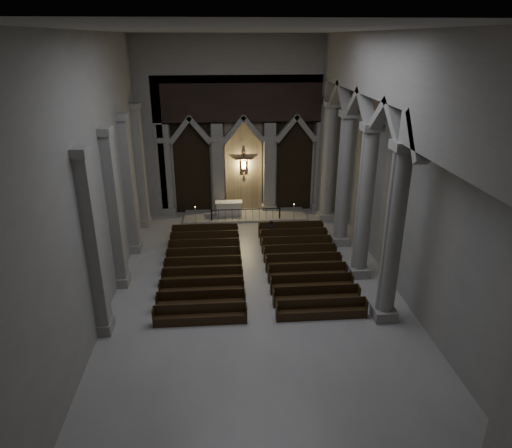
{
  "coord_description": "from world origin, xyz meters",
  "views": [
    {
      "loc": [
        -1.6,
        -19.42,
        11.72
      ],
      "look_at": [
        0.18,
        3.0,
        2.5
      ],
      "focal_mm": 32.0,
      "sensor_mm": 36.0,
      "label": 1
    }
  ],
  "objects_px": {
    "pews": "(254,267)",
    "candle_stand_left": "(196,220)",
    "candle_stand_right": "(294,218)",
    "worshipper": "(271,231)",
    "altar_rail": "(246,213)",
    "altar": "(229,208)"
  },
  "relations": [
    {
      "from": "pews",
      "to": "candle_stand_left",
      "type": "bearing_deg",
      "value": 116.41
    },
    {
      "from": "candle_stand_right",
      "to": "pews",
      "type": "distance_m",
      "value": 7.36
    },
    {
      "from": "candle_stand_right",
      "to": "worshipper",
      "type": "height_order",
      "value": "candle_stand_right"
    },
    {
      "from": "altar_rail",
      "to": "candle_stand_right",
      "type": "distance_m",
      "value": 3.28
    },
    {
      "from": "pews",
      "to": "worshipper",
      "type": "relative_size",
      "value": 7.09
    },
    {
      "from": "altar_rail",
      "to": "candle_stand_right",
      "type": "xyz_separation_m",
      "value": [
        3.21,
        -0.65,
        -0.23
      ]
    },
    {
      "from": "altar",
      "to": "altar_rail",
      "type": "distance_m",
      "value": 1.52
    },
    {
      "from": "pews",
      "to": "worshipper",
      "type": "bearing_deg",
      "value": 70.31
    },
    {
      "from": "altar",
      "to": "candle_stand_left",
      "type": "bearing_deg",
      "value": -146.5
    },
    {
      "from": "altar_rail",
      "to": "altar",
      "type": "bearing_deg",
      "value": 138.0
    },
    {
      "from": "altar_rail",
      "to": "worshipper",
      "type": "bearing_deg",
      "value": -68.18
    },
    {
      "from": "altar",
      "to": "worshipper",
      "type": "xyz_separation_m",
      "value": [
        2.51,
        -4.45,
        0.05
      ]
    },
    {
      "from": "altar_rail",
      "to": "candle_stand_left",
      "type": "relative_size",
      "value": 3.47
    },
    {
      "from": "candle_stand_left",
      "to": "pews",
      "type": "xyz_separation_m",
      "value": [
        3.38,
        -6.81,
        -0.07
      ]
    },
    {
      "from": "altar",
      "to": "altar_rail",
      "type": "height_order",
      "value": "altar"
    },
    {
      "from": "candle_stand_right",
      "to": "pews",
      "type": "bearing_deg",
      "value": -115.85
    },
    {
      "from": "candle_stand_left",
      "to": "pews",
      "type": "distance_m",
      "value": 7.6
    },
    {
      "from": "altar_rail",
      "to": "candle_stand_left",
      "type": "distance_m",
      "value": 3.42
    },
    {
      "from": "altar",
      "to": "candle_stand_left",
      "type": "xyz_separation_m",
      "value": [
        -2.25,
        -1.49,
        -0.26
      ]
    },
    {
      "from": "pews",
      "to": "candle_stand_right",
      "type": "bearing_deg",
      "value": 64.15
    },
    {
      "from": "altar",
      "to": "candle_stand_right",
      "type": "relative_size",
      "value": 1.33
    },
    {
      "from": "altar",
      "to": "altar_rail",
      "type": "bearing_deg",
      "value": -42.0
    }
  ]
}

